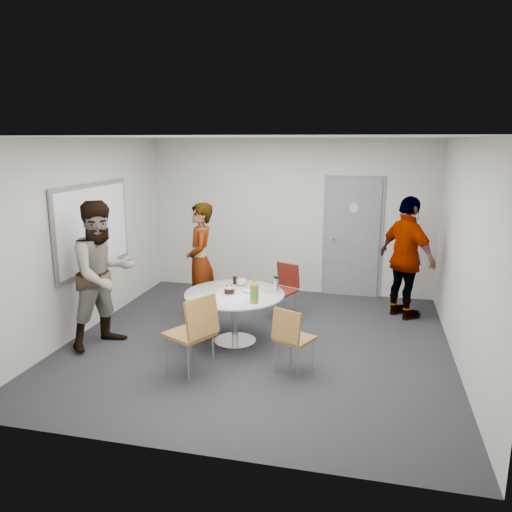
% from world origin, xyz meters
% --- Properties ---
extents(floor, '(5.00, 5.00, 0.00)m').
position_xyz_m(floor, '(0.00, 0.00, 0.00)').
color(floor, black).
rests_on(floor, ground).
extents(ceiling, '(5.00, 5.00, 0.00)m').
position_xyz_m(ceiling, '(0.00, 0.00, 2.70)').
color(ceiling, silver).
rests_on(ceiling, wall_back).
extents(wall_back, '(5.00, 0.00, 5.00)m').
position_xyz_m(wall_back, '(0.00, 2.50, 1.35)').
color(wall_back, beige).
rests_on(wall_back, floor).
extents(wall_left, '(0.00, 5.00, 5.00)m').
position_xyz_m(wall_left, '(-2.50, 0.00, 1.35)').
color(wall_left, beige).
rests_on(wall_left, floor).
extents(wall_right, '(0.00, 5.00, 5.00)m').
position_xyz_m(wall_right, '(2.50, 0.00, 1.35)').
color(wall_right, beige).
rests_on(wall_right, floor).
extents(wall_front, '(5.00, 0.00, 5.00)m').
position_xyz_m(wall_front, '(0.00, -2.50, 1.35)').
color(wall_front, beige).
rests_on(wall_front, floor).
extents(door, '(1.02, 0.17, 2.12)m').
position_xyz_m(door, '(1.10, 2.48, 1.03)').
color(door, slate).
rests_on(door, wall_back).
extents(whiteboard, '(0.04, 1.90, 1.25)m').
position_xyz_m(whiteboard, '(-2.46, 0.20, 1.45)').
color(whiteboard, slate).
rests_on(whiteboard, wall_left).
extents(table, '(1.32, 1.32, 1.01)m').
position_xyz_m(table, '(-0.29, -0.03, 0.60)').
color(table, silver).
rests_on(table, floor).
extents(chair_near_left, '(0.66, 0.64, 0.98)m').
position_xyz_m(chair_near_left, '(-0.47, -1.11, 0.60)').
color(chair_near_left, brown).
rests_on(chair_near_left, floor).
extents(chair_near_right, '(0.51, 0.53, 0.80)m').
position_xyz_m(chair_near_right, '(0.57, -0.78, 0.49)').
color(chair_near_right, brown).
rests_on(chair_near_right, floor).
extents(chair_far, '(0.52, 0.55, 0.83)m').
position_xyz_m(chair_far, '(0.15, 1.12, 0.50)').
color(chair_far, '#5F1913').
rests_on(chair_far, floor).
extents(person_main, '(0.63, 0.76, 1.77)m').
position_xyz_m(person_main, '(-1.06, 0.76, 0.89)').
color(person_main, '#A5C6EA').
rests_on(person_main, floor).
extents(person_left, '(1.09, 1.17, 1.93)m').
position_xyz_m(person_left, '(-1.95, -0.49, 0.96)').
color(person_left, white).
rests_on(person_left, floor).
extents(person_right, '(1.06, 1.13, 1.87)m').
position_xyz_m(person_right, '(1.95, 1.52, 0.93)').
color(person_right, black).
rests_on(person_right, floor).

